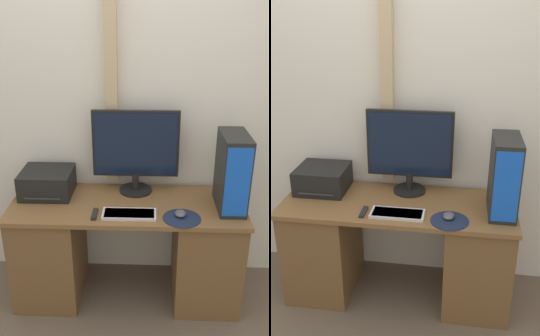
% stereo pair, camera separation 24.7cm
% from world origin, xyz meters
% --- Properties ---
extents(ground_plane, '(12.00, 12.00, 0.00)m').
position_xyz_m(ground_plane, '(0.00, 0.00, 0.00)').
color(ground_plane, brown).
extents(wall_back, '(6.40, 0.13, 2.70)m').
position_xyz_m(wall_back, '(0.01, 0.63, 1.36)').
color(wall_back, silver).
rests_on(wall_back, ground_plane).
extents(desk, '(1.52, 0.58, 0.72)m').
position_xyz_m(desk, '(0.00, 0.29, 0.38)').
color(desk, brown).
rests_on(desk, ground_plane).
extents(monitor, '(0.58, 0.23, 0.57)m').
position_xyz_m(monitor, '(0.05, 0.48, 1.04)').
color(monitor, black).
rests_on(monitor, desk).
extents(keyboard, '(0.33, 0.14, 0.02)m').
position_xyz_m(keyboard, '(0.02, 0.13, 0.74)').
color(keyboard, silver).
rests_on(keyboard, desk).
extents(mousepad, '(0.23, 0.23, 0.00)m').
position_xyz_m(mousepad, '(0.35, 0.10, 0.73)').
color(mousepad, '#19233D').
rests_on(mousepad, desk).
extents(mouse, '(0.07, 0.08, 0.03)m').
position_xyz_m(mouse, '(0.34, 0.13, 0.75)').
color(mouse, '#4C4C51').
rests_on(mouse, mousepad).
extents(computer_tower, '(0.16, 0.34, 0.49)m').
position_xyz_m(computer_tower, '(0.66, 0.27, 0.97)').
color(computer_tower, black).
rests_on(computer_tower, desk).
extents(printer, '(0.34, 0.31, 0.17)m').
position_xyz_m(printer, '(-0.55, 0.41, 0.81)').
color(printer, black).
rests_on(printer, desk).
extents(remote_control, '(0.03, 0.13, 0.02)m').
position_xyz_m(remote_control, '(-0.19, 0.12, 0.73)').
color(remote_control, black).
rests_on(remote_control, desk).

